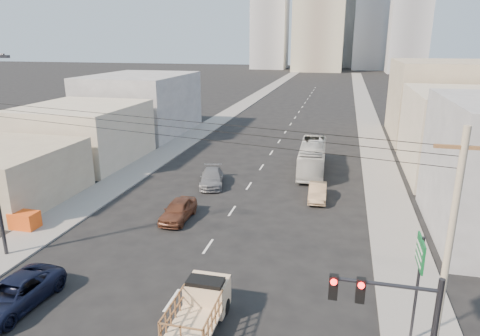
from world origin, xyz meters
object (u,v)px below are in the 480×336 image
at_px(sedan_grey, 212,178).
at_px(utility_pole, 446,264).
at_px(flatbed_pickup, 200,306).
at_px(green_sign, 419,265).
at_px(traffic_signal, 397,331).
at_px(sedan_tan, 317,192).
at_px(navy_pickup, 14,294).
at_px(crate_stack, 25,220).
at_px(sedan_brown, 178,210).
at_px(city_bus, 312,157).

xyz_separation_m(sedan_grey, utility_pole, (14.78, -20.43, 4.48)).
xyz_separation_m(flatbed_pickup, green_sign, (9.10, 1.10, 2.65)).
bearing_deg(traffic_signal, flatbed_pickup, 153.12).
distance_m(sedan_tan, green_sign, 17.49).
relative_size(flatbed_pickup, traffic_signal, 0.73).
bearing_deg(navy_pickup, utility_pole, 1.41).
xyz_separation_m(sedan_tan, crate_stack, (-19.16, -10.49, 0.03)).
xyz_separation_m(sedan_brown, sedan_grey, (0.09, 7.90, -0.03)).
height_order(city_bus, sedan_tan, city_bus).
distance_m(navy_pickup, sedan_tan, 22.65).
height_order(city_bus, green_sign, green_sign).
bearing_deg(navy_pickup, city_bus, 68.46).
relative_size(city_bus, sedan_grey, 2.11).
height_order(sedan_tan, traffic_signal, traffic_signal).
bearing_deg(sedan_brown, green_sign, -34.50).
height_order(navy_pickup, traffic_signal, traffic_signal).
height_order(flatbed_pickup, sedan_brown, flatbed_pickup).
bearing_deg(flatbed_pickup, crate_stack, 154.83).
bearing_deg(green_sign, flatbed_pickup, -173.10).
height_order(flatbed_pickup, crate_stack, flatbed_pickup).
bearing_deg(flatbed_pickup, sedan_tan, 76.89).
bearing_deg(utility_pole, crate_stack, 160.91).
bearing_deg(crate_stack, green_sign, -13.90).
distance_m(navy_pickup, city_bus, 29.05).
relative_size(sedan_brown, sedan_grey, 0.89).
height_order(utility_pole, crate_stack, utility_pole).
xyz_separation_m(sedan_grey, crate_stack, (-9.72, -11.95, -0.01)).
bearing_deg(city_bus, sedan_grey, -143.80).
bearing_deg(sedan_tan, navy_pickup, -128.20).
xyz_separation_m(navy_pickup, traffic_signal, (16.94, -3.17, 3.36)).
relative_size(navy_pickup, sedan_brown, 1.20).
relative_size(city_bus, green_sign, 2.04).
relative_size(city_bus, utility_pole, 1.02).
relative_size(green_sign, utility_pole, 0.50).
xyz_separation_m(city_bus, traffic_signal, (4.68, -29.49, 2.66)).
bearing_deg(utility_pole, sedan_tan, 105.73).
height_order(city_bus, sedan_brown, city_bus).
bearing_deg(crate_stack, flatbed_pickup, -25.17).
bearing_deg(sedan_tan, utility_pole, -76.43).
relative_size(traffic_signal, crate_stack, 3.33).
distance_m(traffic_signal, crate_stack, 25.51).
bearing_deg(sedan_brown, utility_pole, -40.01).
distance_m(navy_pickup, green_sign, 18.67).
xyz_separation_m(flatbed_pickup, crate_stack, (-15.06, 7.08, -0.40)).
bearing_deg(sedan_grey, flatbed_pickup, -88.20).
height_order(traffic_signal, crate_stack, traffic_signal).
relative_size(flatbed_pickup, sedan_grey, 0.91).
height_order(flatbed_pickup, sedan_tan, flatbed_pickup).
bearing_deg(sedan_brown, crate_stack, -157.09).
bearing_deg(sedan_tan, green_sign, -75.25).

